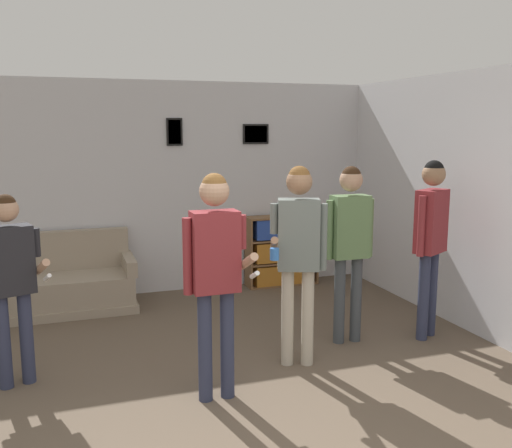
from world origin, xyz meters
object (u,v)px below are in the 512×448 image
(person_player_foreground_left, at_px, (10,271))
(person_watcher_holding_cup, at_px, (298,243))
(person_spectator_far_right, at_px, (431,229))
(person_spectator_near_bookshelf, at_px, (350,235))
(bookshelf, at_px, (282,251))
(person_player_foreground_center, at_px, (215,261))
(couch, at_px, (49,287))

(person_player_foreground_left, xyz_separation_m, person_watcher_holding_cup, (2.37, -0.36, 0.14))
(person_player_foreground_left, distance_m, person_spectator_far_right, 3.89)
(person_spectator_near_bookshelf, bearing_deg, person_player_foreground_left, 179.82)
(person_watcher_holding_cup, bearing_deg, bookshelf, 71.62)
(person_player_foreground_left, bearing_deg, person_player_foreground_center, -26.93)
(couch, xyz_separation_m, person_spectator_far_right, (3.65, -2.13, 0.83))
(person_player_foreground_left, bearing_deg, bookshelf, 34.03)
(person_player_foreground_center, height_order, person_spectator_far_right, person_spectator_far_right)
(bookshelf, relative_size, person_spectator_near_bookshelf, 0.56)
(person_spectator_near_bookshelf, bearing_deg, bookshelf, 86.07)
(person_watcher_holding_cup, distance_m, person_spectator_far_right, 1.53)
(bookshelf, height_order, person_watcher_holding_cup, person_watcher_holding_cup)
(couch, bearing_deg, person_spectator_far_right, -30.25)
(person_player_foreground_center, height_order, person_watcher_holding_cup, person_watcher_holding_cup)
(person_player_foreground_left, distance_m, person_spectator_near_bookshelf, 3.06)
(bookshelf, bearing_deg, person_watcher_holding_cup, -108.38)
(person_player_foreground_center, bearing_deg, person_player_foreground_left, 153.07)
(bookshelf, height_order, person_player_foreground_left, person_player_foreground_left)
(person_player_foreground_center, xyz_separation_m, person_watcher_holding_cup, (0.86, 0.40, 0.01))
(couch, xyz_separation_m, person_spectator_near_bookshelf, (2.83, -1.98, 0.80))
(person_watcher_holding_cup, xyz_separation_m, person_spectator_near_bookshelf, (0.69, 0.35, -0.03))
(couch, height_order, person_player_foreground_left, person_player_foreground_left)
(person_spectator_near_bookshelf, height_order, person_spectator_far_right, person_spectator_far_right)
(person_player_foreground_left, xyz_separation_m, person_player_foreground_center, (1.51, -0.77, 0.14))
(couch, height_order, person_spectator_far_right, person_spectator_far_right)
(person_spectator_near_bookshelf, bearing_deg, person_player_foreground_center, -153.98)
(bookshelf, bearing_deg, person_player_foreground_left, -145.97)
(person_watcher_holding_cup, bearing_deg, person_player_foreground_center, -154.80)
(bookshelf, distance_m, person_player_foreground_left, 3.90)
(bookshelf, xyz_separation_m, person_spectator_near_bookshelf, (-0.15, -2.18, 0.62))
(bookshelf, relative_size, person_player_foreground_left, 0.61)
(couch, relative_size, person_player_foreground_left, 1.21)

